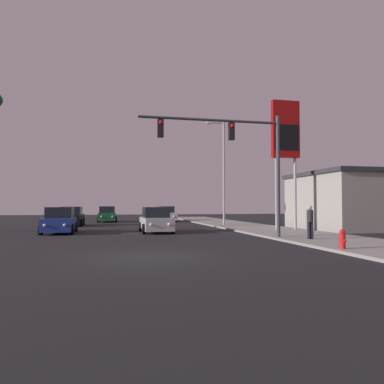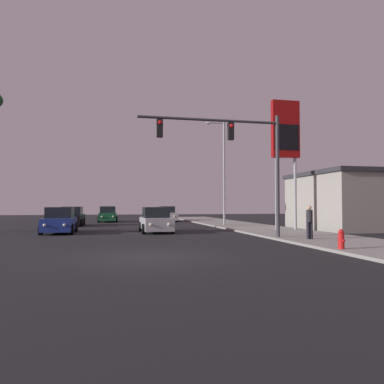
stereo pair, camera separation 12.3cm
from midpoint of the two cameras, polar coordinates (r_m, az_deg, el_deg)
ground_plane at (r=13.37m, az=-6.78°, el=-9.78°), size 120.00×120.00×0.00m
sidewalk_right at (r=25.63m, az=12.71°, el=-5.88°), size 5.00×60.00×0.12m
building_gas_station at (r=31.70m, az=25.20°, el=-1.19°), size 10.30×8.30×4.30m
car_green at (r=41.52m, az=-12.88°, el=-3.41°), size 2.04×4.33×1.68m
car_silver at (r=25.06m, az=-5.66°, el=-4.40°), size 2.04×4.33×1.68m
car_black at (r=34.40m, az=-17.97°, el=-3.66°), size 2.04×4.34×1.68m
car_blue at (r=25.70m, az=-19.66°, el=-4.23°), size 2.04×4.32×1.68m
car_white at (r=41.40m, az=-4.10°, el=-3.46°), size 2.04×4.34×1.68m
traffic_light_mast at (r=19.90m, az=7.08°, el=6.47°), size 7.58×0.36×6.50m
street_lamp at (r=32.70m, az=4.54°, el=3.80°), size 1.74×0.24×9.00m
gas_station_sign at (r=27.20m, az=13.93°, el=8.23°), size 2.00×0.42×9.00m
fire_hydrant at (r=15.69m, az=21.73°, el=-6.70°), size 0.24×0.34×0.76m
pedestrian_on_sidewalk at (r=19.66m, az=17.37°, el=-4.18°), size 0.34×0.32×1.67m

